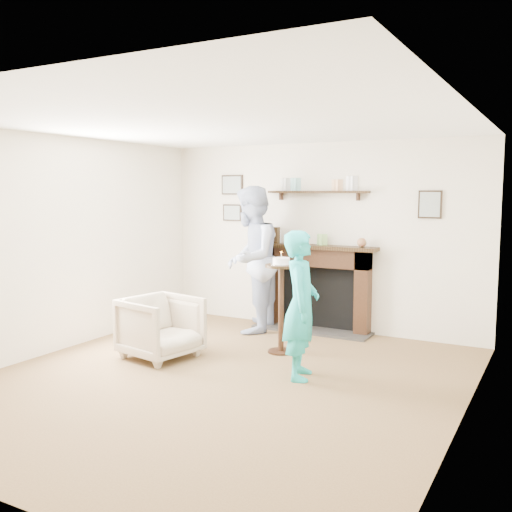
{
  "coord_description": "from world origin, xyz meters",
  "views": [
    {
      "loc": [
        2.92,
        -4.61,
        1.86
      ],
      "look_at": [
        -0.09,
        0.9,
        1.14
      ],
      "focal_mm": 40.0,
      "sensor_mm": 36.0,
      "label": 1
    }
  ],
  "objects_px": {
    "man": "(251,331)",
    "armchair": "(161,357)",
    "woman": "(300,377)",
    "pedestal_table": "(281,291)"
  },
  "relations": [
    {
      "from": "armchair",
      "to": "man",
      "type": "height_order",
      "value": "man"
    },
    {
      "from": "armchair",
      "to": "man",
      "type": "xyz_separation_m",
      "value": [
        0.29,
        1.55,
        0.0
      ]
    },
    {
      "from": "pedestal_table",
      "to": "man",
      "type": "bearing_deg",
      "value": 137.98
    },
    {
      "from": "man",
      "to": "pedestal_table",
      "type": "distance_m",
      "value": 1.3
    },
    {
      "from": "pedestal_table",
      "to": "woman",
      "type": "bearing_deg",
      "value": -51.21
    },
    {
      "from": "man",
      "to": "pedestal_table",
      "type": "height_order",
      "value": "pedestal_table"
    },
    {
      "from": "man",
      "to": "armchair",
      "type": "bearing_deg",
      "value": -24.33
    },
    {
      "from": "armchair",
      "to": "pedestal_table",
      "type": "distance_m",
      "value": 1.55
    },
    {
      "from": "woman",
      "to": "pedestal_table",
      "type": "distance_m",
      "value": 1.16
    },
    {
      "from": "armchair",
      "to": "woman",
      "type": "relative_size",
      "value": 0.51
    }
  ]
}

